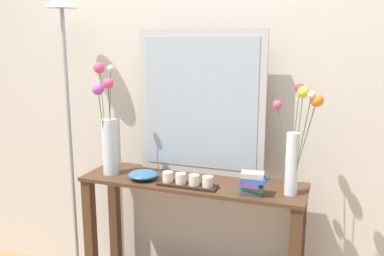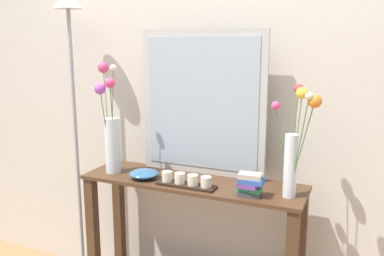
{
  "view_description": "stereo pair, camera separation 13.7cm",
  "coord_description": "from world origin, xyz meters",
  "views": [
    {
      "loc": [
        0.72,
        -2.01,
        1.58
      ],
      "look_at": [
        0.0,
        0.0,
        1.13
      ],
      "focal_mm": 38.49,
      "sensor_mm": 36.0,
      "label": 1
    },
    {
      "loc": [
        0.85,
        -1.96,
        1.58
      ],
      "look_at": [
        0.0,
        0.0,
        1.13
      ],
      "focal_mm": 38.49,
      "sensor_mm": 36.0,
      "label": 2
    }
  ],
  "objects": [
    {
      "name": "vase_right",
      "position": [
        0.54,
        -0.03,
        1.11
      ],
      "size": [
        0.23,
        0.17,
        0.54
      ],
      "color": "silver",
      "rests_on": "console_table"
    },
    {
      "name": "wall_back",
      "position": [
        0.0,
        0.3,
        1.35
      ],
      "size": [
        6.4,
        0.08,
        2.7
      ],
      "primitive_type": "cube",
      "color": "beige",
      "rests_on": "ground"
    },
    {
      "name": "floor_lamp",
      "position": [
        -0.82,
        0.06,
        1.26
      ],
      "size": [
        0.24,
        0.24,
        1.87
      ],
      "color": "#9E9EA3",
      "rests_on": "ground"
    },
    {
      "name": "tall_vase_left",
      "position": [
        -0.48,
        -0.05,
        1.09
      ],
      "size": [
        0.19,
        0.22,
        0.63
      ],
      "color": "silver",
      "rests_on": "console_table"
    },
    {
      "name": "candle_tray",
      "position": [
        0.01,
        -0.1,
        0.87
      ],
      "size": [
        0.32,
        0.09,
        0.07
      ],
      "color": "black",
      "rests_on": "console_table"
    },
    {
      "name": "console_table",
      "position": [
        0.0,
        0.0,
        0.49
      ],
      "size": [
        1.22,
        0.35,
        0.84
      ],
      "color": "#472D1C",
      "rests_on": "ground"
    },
    {
      "name": "book_stack",
      "position": [
        0.35,
        -0.1,
        0.9
      ],
      "size": [
        0.13,
        0.09,
        0.12
      ],
      "color": "#424247",
      "rests_on": "console_table"
    },
    {
      "name": "mirror_leaning",
      "position": [
        0.0,
        0.14,
        1.25
      ],
      "size": [
        0.73,
        0.03,
        0.81
      ],
      "color": "#B7B2AD",
      "rests_on": "console_table"
    },
    {
      "name": "decorative_bowl",
      "position": [
        -0.26,
        -0.07,
        0.87
      ],
      "size": [
        0.16,
        0.16,
        0.04
      ],
      "color": "#2D5B84",
      "rests_on": "console_table"
    }
  ]
}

